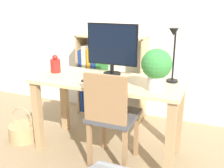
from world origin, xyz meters
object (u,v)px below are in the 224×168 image
object	(u,v)px
vase	(55,65)
basket	(23,131)
chair	(111,115)
monitor	(112,46)
keyboard	(101,81)
potted_plant	(156,66)
desk_lamp	(173,50)
bookshelf	(100,77)

from	to	relation	value
vase	basket	bearing A→B (deg)	-152.17
vase	chair	distance (m)	0.80
monitor	vase	xyz separation A→B (m)	(-0.55, -0.14, -0.20)
monitor	chair	distance (m)	0.66
keyboard	chair	world-z (taller)	chair
vase	chair	world-z (taller)	vase
vase	potted_plant	world-z (taller)	potted_plant
desk_lamp	chair	xyz separation A→B (m)	(-0.43, -0.30, -0.53)
potted_plant	basket	size ratio (longest dim) A/B	0.91
basket	bookshelf	bearing A→B (deg)	63.83
potted_plant	chair	xyz separation A→B (m)	(-0.35, -0.08, -0.44)
desk_lamp	bookshelf	distance (m)	1.34
monitor	basket	world-z (taller)	monitor
keyboard	bookshelf	bearing A→B (deg)	115.58
vase	desk_lamp	bearing A→B (deg)	2.95
desk_lamp	basket	xyz separation A→B (m)	(-1.46, -0.24, -0.93)
monitor	basket	xyz separation A→B (m)	(-0.88, -0.32, -0.91)
keyboard	chair	xyz separation A→B (m)	(0.14, -0.11, -0.25)
chair	basket	distance (m)	1.10
basket	desk_lamp	bearing A→B (deg)	9.14
chair	basket	world-z (taller)	chair
keyboard	chair	distance (m)	0.31
vase	chair	size ratio (longest dim) A/B	0.20
desk_lamp	bookshelf	world-z (taller)	desk_lamp
basket	vase	bearing A→B (deg)	27.83
potted_plant	bookshelf	bearing A→B (deg)	134.64
chair	basket	bearing A→B (deg)	171.93
keyboard	vase	xyz separation A→B (m)	(-0.56, 0.13, 0.07)
monitor	bookshelf	xyz separation A→B (m)	(-0.42, 0.63, -0.51)
monitor	basket	distance (m)	1.31
monitor	chair	xyz separation A→B (m)	(0.15, -0.38, -0.51)
keyboard	basket	size ratio (longest dim) A/B	0.91
monitor	potted_plant	xyz separation A→B (m)	(0.49, -0.30, -0.08)
monitor	vase	world-z (taller)	monitor
monitor	basket	bearing A→B (deg)	-160.29
vase	chair	xyz separation A→B (m)	(0.69, -0.24, -0.32)
chair	monitor	bearing A→B (deg)	106.51
keyboard	potted_plant	xyz separation A→B (m)	(0.49, -0.03, 0.19)
desk_lamp	vase	bearing A→B (deg)	-177.05
desk_lamp	potted_plant	distance (m)	0.25
vase	bookshelf	distance (m)	0.84
bookshelf	monitor	bearing A→B (deg)	-56.13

